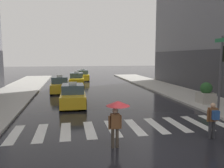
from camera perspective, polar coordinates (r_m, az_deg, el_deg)
ground_plane at (r=9.14m, az=7.87°, el=-16.86°), size 160.00×160.00×0.00m
crosswalk_markings at (r=11.83m, az=3.08°, el=-11.14°), size 11.30×2.80×0.01m
traffic_light_pole at (r=15.20m, az=26.62°, el=4.66°), size 0.44×0.84×4.80m
taxi_lead at (r=17.15m, az=-10.03°, el=-3.02°), size 2.01×4.58×1.80m
taxi_second at (r=23.85m, az=-13.32°, el=-0.29°), size 2.01×4.58×1.80m
taxi_third at (r=29.23m, az=-9.16°, el=1.14°), size 2.06×4.60×1.80m
taxi_fourth at (r=35.05m, az=-7.61°, el=2.14°), size 1.97×4.56×1.80m
pedestrian_with_umbrella at (r=8.93m, az=1.27°, el=-7.08°), size 0.96×0.96×1.94m
pedestrian_with_backpack at (r=11.00m, az=24.62°, el=-7.94°), size 0.55×0.43×1.65m
planter_near_corner at (r=18.47m, az=23.10°, el=-2.30°), size 1.10×1.10×1.60m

